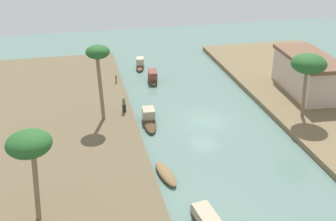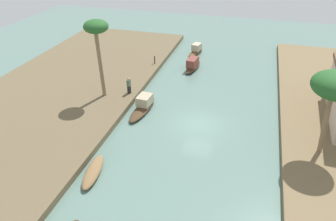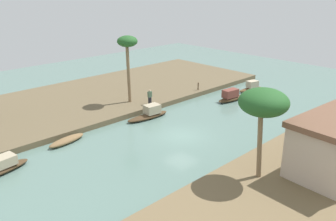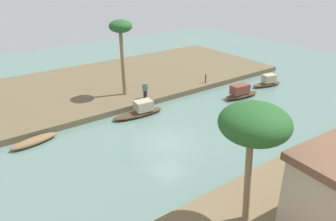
{
  "view_description": "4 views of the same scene",
  "coord_description": "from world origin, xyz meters",
  "px_view_note": "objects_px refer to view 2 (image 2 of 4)",
  "views": [
    {
      "loc": [
        32.96,
        -11.15,
        17.89
      ],
      "look_at": [
        -1.89,
        -3.14,
        0.56
      ],
      "focal_mm": 43.86,
      "sensor_mm": 36.0,
      "label": 1
    },
    {
      "loc": [
        22.09,
        3.6,
        14.58
      ],
      "look_at": [
        -0.17,
        -2.74,
        0.75
      ],
      "focal_mm": 33.99,
      "sensor_mm": 36.0,
      "label": 2
    },
    {
      "loc": [
        20.87,
        20.06,
        12.81
      ],
      "look_at": [
        -1.68,
        -3.47,
        1.02
      ],
      "focal_mm": 38.43,
      "sensor_mm": 36.0,
      "label": 3
    },
    {
      "loc": [
        12.18,
        16.6,
        11.81
      ],
      "look_at": [
        -2.35,
        -3.21,
        0.79
      ],
      "focal_mm": 34.23,
      "sensor_mm": 36.0,
      "label": 4
    }
  ],
  "objects_px": {
    "sampan_upstream_small": "(193,65)",
    "mooring_post": "(155,60)",
    "sampan_with_red_awning": "(196,50)",
    "person_on_near_bank": "(129,86)",
    "palm_tree_left_near": "(96,31)",
    "sampan_foreground": "(93,172)",
    "sampan_open_hull": "(143,106)"
  },
  "relations": [
    {
      "from": "person_on_near_bank",
      "to": "sampan_foreground",
      "type": "bearing_deg",
      "value": 11.76
    },
    {
      "from": "sampan_foreground",
      "to": "sampan_with_red_awning",
      "type": "bearing_deg",
      "value": 165.87
    },
    {
      "from": "sampan_open_hull",
      "to": "mooring_post",
      "type": "distance_m",
      "value": 9.67
    },
    {
      "from": "sampan_upstream_small",
      "to": "mooring_post",
      "type": "relative_size",
      "value": 4.47
    },
    {
      "from": "sampan_open_hull",
      "to": "sampan_upstream_small",
      "type": "distance_m",
      "value": 10.46
    },
    {
      "from": "sampan_open_hull",
      "to": "mooring_post",
      "type": "relative_size",
      "value": 5.22
    },
    {
      "from": "sampan_open_hull",
      "to": "sampan_upstream_small",
      "type": "height_order",
      "value": "sampan_upstream_small"
    },
    {
      "from": "sampan_foreground",
      "to": "mooring_post",
      "type": "xyz_separation_m",
      "value": [
        -18.28,
        -1.61,
        0.73
      ]
    },
    {
      "from": "sampan_upstream_small",
      "to": "palm_tree_left_near",
      "type": "bearing_deg",
      "value": -28.66
    },
    {
      "from": "person_on_near_bank",
      "to": "palm_tree_left_near",
      "type": "height_order",
      "value": "palm_tree_left_near"
    },
    {
      "from": "mooring_post",
      "to": "sampan_with_red_awning",
      "type": "bearing_deg",
      "value": 147.18
    },
    {
      "from": "sampan_foreground",
      "to": "palm_tree_left_near",
      "type": "xyz_separation_m",
      "value": [
        -9.67,
        -3.84,
        6.36
      ]
    },
    {
      "from": "sampan_foreground",
      "to": "sampan_upstream_small",
      "type": "xyz_separation_m",
      "value": [
        -19.03,
        2.7,
        0.29
      ]
    },
    {
      "from": "sampan_upstream_small",
      "to": "sampan_foreground",
      "type": "bearing_deg",
      "value": -1.77
    },
    {
      "from": "person_on_near_bank",
      "to": "palm_tree_left_near",
      "type": "bearing_deg",
      "value": -61.26
    },
    {
      "from": "sampan_upstream_small",
      "to": "mooring_post",
      "type": "height_order",
      "value": "mooring_post"
    },
    {
      "from": "sampan_open_hull",
      "to": "sampan_with_red_awning",
      "type": "distance_m",
      "value": 15.25
    },
    {
      "from": "person_on_near_bank",
      "to": "mooring_post",
      "type": "distance_m",
      "value": 7.57
    },
    {
      "from": "sampan_open_hull",
      "to": "sampan_with_red_awning",
      "type": "bearing_deg",
      "value": 178.31
    },
    {
      "from": "palm_tree_left_near",
      "to": "sampan_foreground",
      "type": "bearing_deg",
      "value": 21.68
    },
    {
      "from": "sampan_open_hull",
      "to": "palm_tree_left_near",
      "type": "bearing_deg",
      "value": -96.55
    },
    {
      "from": "mooring_post",
      "to": "palm_tree_left_near",
      "type": "relative_size",
      "value": 0.13
    },
    {
      "from": "person_on_near_bank",
      "to": "palm_tree_left_near",
      "type": "relative_size",
      "value": 0.22
    },
    {
      "from": "mooring_post",
      "to": "sampan_upstream_small",
      "type": "bearing_deg",
      "value": 99.82
    },
    {
      "from": "sampan_with_red_awning",
      "to": "sampan_open_hull",
      "type": "bearing_deg",
      "value": 6.0
    },
    {
      "from": "sampan_foreground",
      "to": "sampan_with_red_awning",
      "type": "xyz_separation_m",
      "value": [
        -23.98,
        2.07,
        0.23
      ]
    },
    {
      "from": "sampan_with_red_awning",
      "to": "person_on_near_bank",
      "type": "height_order",
      "value": "person_on_near_bank"
    },
    {
      "from": "sampan_foreground",
      "to": "sampan_open_hull",
      "type": "distance_m",
      "value": 8.84
    },
    {
      "from": "sampan_with_red_awning",
      "to": "palm_tree_left_near",
      "type": "bearing_deg",
      "value": -10.08
    },
    {
      "from": "sampan_with_red_awning",
      "to": "mooring_post",
      "type": "bearing_deg",
      "value": -20.47
    },
    {
      "from": "sampan_foreground",
      "to": "mooring_post",
      "type": "bearing_deg",
      "value": 175.83
    },
    {
      "from": "person_on_near_bank",
      "to": "palm_tree_left_near",
      "type": "distance_m",
      "value": 5.9
    }
  ]
}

